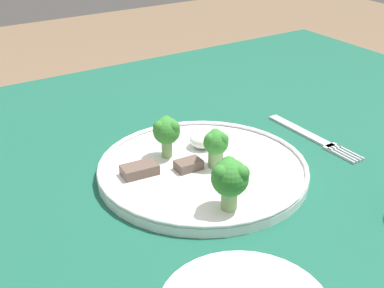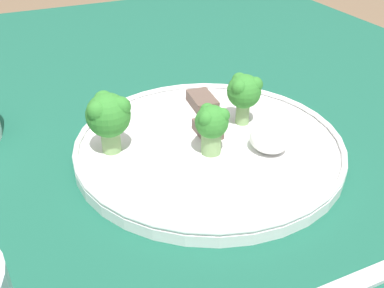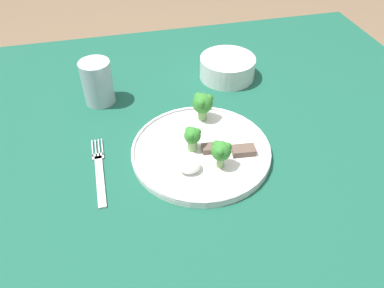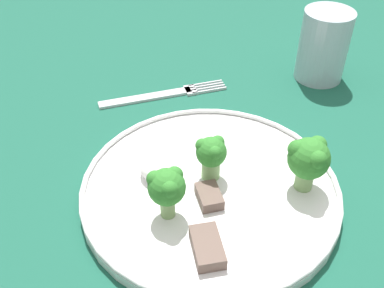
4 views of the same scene
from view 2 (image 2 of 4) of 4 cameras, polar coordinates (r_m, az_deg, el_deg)
The scene contains 8 objects.
table at distance 0.53m, azimuth -2.77°, elevation -10.30°, with size 1.31×1.08×0.75m.
dinner_plate at distance 0.48m, azimuth 2.28°, elevation -0.32°, with size 0.29×0.29×0.02m.
broccoli_floret_near_rim_left at distance 0.45m, azimuth 2.51°, elevation 2.53°, with size 0.04×0.03×0.05m.
broccoli_floret_center_left at distance 0.46m, azimuth -10.58°, elevation 3.59°, with size 0.05×0.05×0.06m.
broccoli_floret_back_left at distance 0.51m, azimuth 6.62°, elevation 6.62°, with size 0.04×0.04×0.06m.
meat_slice_front_slice at distance 0.55m, azimuth 1.31°, elevation 5.46°, with size 0.05×0.03×0.01m.
meat_slice_middle_slice at distance 0.50m, azimuth 2.02°, elevation 1.95°, with size 0.04×0.02×0.01m.
sauce_dollop at distance 0.47m, azimuth 9.76°, elevation 0.57°, with size 0.04×0.04×0.02m.
Camera 2 is at (-0.37, 0.14, 1.02)m, focal length 42.00 mm.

